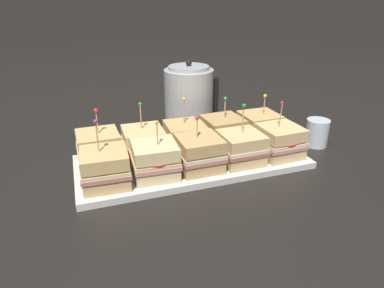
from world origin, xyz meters
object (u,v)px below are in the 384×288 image
sandwich_back_center (184,137)px  drinking_glass (317,133)px  sandwich_front_far_left (105,168)px  sandwich_front_left (155,160)px  sandwich_back_far_left (99,148)px  sandwich_front_center (200,153)px  sandwich_back_far_right (259,127)px  kettle_steel (189,98)px  sandwich_back_left (143,143)px  serving_platter (192,162)px  sandwich_front_far_right (280,141)px  sandwich_front_right (241,148)px  sandwich_back_right (223,132)px

sandwich_back_center → drinking_glass: 0.42m
sandwich_front_far_left → sandwich_back_center: (0.24, 0.12, -0.00)m
sandwich_front_left → sandwich_back_far_left: 0.17m
sandwich_front_center → sandwich_back_far_left: 0.27m
sandwich_back_far_right → kettle_steel: kettle_steel is taller
sandwich_front_left → sandwich_front_center: bearing=0.1°
sandwich_front_far_left → sandwich_back_left: size_ratio=1.05×
serving_platter → sandwich_front_left: sandwich_front_left is taller
sandwich_back_left → sandwich_front_left: bearing=-87.9°
sandwich_back_far_left → kettle_steel: kettle_steel is taller
sandwich_front_left → sandwich_front_far_right: size_ratio=0.91×
sandwich_front_left → sandwich_back_far_left: bearing=136.5°
sandwich_front_center → drinking_glass: (0.41, 0.06, -0.02)m
sandwich_front_left → sandwich_back_left: (-0.00, 0.12, -0.00)m
sandwich_front_right → kettle_steel: 0.34m
sandwich_back_left → sandwich_back_far_right: 0.37m
sandwich_front_center → sandwich_front_right: sandwich_front_right is taller
sandwich_front_center → sandwich_back_left: bearing=136.1°
sandwich_back_center → sandwich_front_left: bearing=-134.1°
sandwich_front_center → drinking_glass: sandwich_front_center is taller
sandwich_front_right → sandwich_back_left: size_ratio=1.04×
serving_platter → drinking_glass: 0.42m
sandwich_back_far_left → sandwich_back_left: bearing=0.4°
sandwich_front_left → sandwich_front_center: size_ratio=1.01×
sandwich_front_left → sandwich_back_far_right: bearing=17.9°
drinking_glass → sandwich_front_far_left: bearing=-174.7°
sandwich_front_far_right → sandwich_back_center: size_ratio=1.01×
sandwich_back_center → sandwich_front_far_right: bearing=-26.3°
kettle_steel → sandwich_front_far_right: bearing=-65.3°
sandwich_front_left → sandwich_back_left: size_ratio=0.94×
sandwich_front_right → sandwich_back_far_left: bearing=161.8°
sandwich_back_far_right → sandwich_front_center: bearing=-154.1°
sandwich_front_far_left → serving_platter: bearing=14.4°
serving_platter → sandwich_back_left: size_ratio=4.00×
serving_platter → sandwich_front_far_right: 0.25m
sandwich_back_far_right → sandwich_front_left: bearing=-162.1°
sandwich_back_left → sandwich_back_right: (0.24, -0.00, 0.00)m
sandwich_front_left → kettle_steel: kettle_steel is taller
sandwich_front_center → sandwich_back_right: 0.17m
sandwich_back_far_right → kettle_steel: 0.27m
serving_platter → sandwich_back_far_left: 0.26m
sandwich_front_left → drinking_glass: bearing=6.1°
sandwich_back_left → sandwich_front_far_right: bearing=-18.5°
serving_platter → sandwich_front_left: bearing=-153.9°
sandwich_front_right → sandwich_back_left: bearing=153.6°
sandwich_back_right → drinking_glass: size_ratio=1.77×
sandwich_front_center → kettle_steel: 0.35m
sandwich_back_center → sandwich_back_far_right: (0.24, -0.00, 0.00)m
sandwich_back_far_left → sandwich_back_center: (0.24, -0.00, -0.00)m
sandwich_front_right → sandwich_back_far_left: (-0.37, 0.12, 0.00)m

